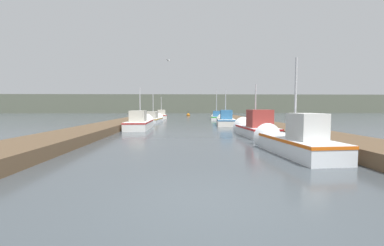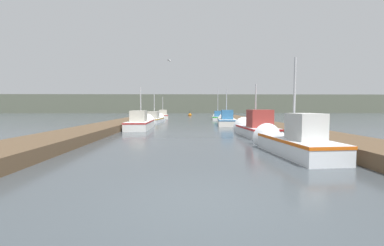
{
  "view_description": "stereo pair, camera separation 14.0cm",
  "coord_description": "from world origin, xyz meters",
  "views": [
    {
      "loc": [
        -0.43,
        -4.35,
        1.71
      ],
      "look_at": [
        0.07,
        10.59,
        0.77
      ],
      "focal_mm": 24.0,
      "sensor_mm": 36.0,
      "label": 1
    },
    {
      "loc": [
        -0.29,
        -4.36,
        1.71
      ],
      "look_at": [
        0.07,
        10.59,
        0.77
      ],
      "focal_mm": 24.0,
      "sensor_mm": 36.0,
      "label": 2
    }
  ],
  "objects": [
    {
      "name": "distant_shore_ridge",
      "position": [
        0.0,
        72.16,
        2.51
      ],
      "size": [
        120.0,
        16.0,
        5.03
      ],
      "color": "#565B4C",
      "rests_on": "ground_plane"
    },
    {
      "name": "mooring_piling_1",
      "position": [
        4.71,
        24.78,
        0.51
      ],
      "size": [
        0.28,
        0.28,
        1.01
      ],
      "color": "#473523",
      "rests_on": "ground_plane"
    },
    {
      "name": "dock_left",
      "position": [
        -6.01,
        16.0,
        0.24
      ],
      "size": [
        2.5,
        40.0,
        0.47
      ],
      "color": "brown",
      "rests_on": "ground_plane"
    },
    {
      "name": "fishing_boat_1",
      "position": [
        3.79,
        10.85,
        0.46
      ],
      "size": [
        1.75,
        4.67,
        3.47
      ],
      "rotation": [
        0.0,
        0.0,
        0.05
      ],
      "color": "silver",
      "rests_on": "ground_plane"
    },
    {
      "name": "fishing_boat_2",
      "position": [
        -3.86,
        16.43,
        0.43
      ],
      "size": [
        1.69,
        6.31,
        3.69
      ],
      "rotation": [
        0.0,
        0.0,
        0.01
      ],
      "color": "silver",
      "rests_on": "ground_plane"
    },
    {
      "name": "fishing_boat_3",
      "position": [
        3.58,
        20.09,
        0.44
      ],
      "size": [
        2.14,
        6.0,
        3.74
      ],
      "rotation": [
        0.0,
        0.0,
        -0.1
      ],
      "color": "silver",
      "rests_on": "ground_plane"
    },
    {
      "name": "fishing_boat_6",
      "position": [
        -3.75,
        34.11,
        0.41
      ],
      "size": [
        1.97,
        5.95,
        3.57
      ],
      "rotation": [
        0.0,
        0.0,
        0.1
      ],
      "color": "silver",
      "rests_on": "ground_plane"
    },
    {
      "name": "fishing_boat_5",
      "position": [
        3.94,
        29.54,
        0.37
      ],
      "size": [
        1.79,
        4.53,
        4.57
      ],
      "rotation": [
        0.0,
        0.0,
        -0.09
      ],
      "color": "silver",
      "rests_on": "ground_plane"
    },
    {
      "name": "seagull_lead",
      "position": [
        -1.59,
        16.28,
        5.37
      ],
      "size": [
        0.4,
        0.52,
        0.12
      ],
      "rotation": [
        0.0,
        0.0,
        0.99
      ],
      "color": "white"
    },
    {
      "name": "ground_plane",
      "position": [
        0.0,
        0.0,
        0.0
      ],
      "size": [
        200.0,
        200.0,
        0.0
      ],
      "color": "#3D4449"
    },
    {
      "name": "dock_right",
      "position": [
        6.01,
        16.0,
        0.24
      ],
      "size": [
        2.5,
        40.0,
        0.47
      ],
      "color": "brown",
      "rests_on": "ground_plane"
    },
    {
      "name": "channel_buoy",
      "position": [
        0.47,
        43.71,
        0.18
      ],
      "size": [
        0.64,
        0.64,
        1.14
      ],
      "color": "#BF6513",
      "rests_on": "ground_plane"
    },
    {
      "name": "mooring_piling_0",
      "position": [
        4.92,
        37.83,
        0.61
      ],
      "size": [
        0.27,
        0.27,
        1.21
      ],
      "color": "#473523",
      "rests_on": "ground_plane"
    },
    {
      "name": "fishing_boat_4",
      "position": [
        -3.79,
        24.6,
        0.37
      ],
      "size": [
        1.91,
        5.66,
        3.62
      ],
      "rotation": [
        0.0,
        0.0,
        -0.07
      ],
      "color": "silver",
      "rests_on": "ground_plane"
    },
    {
      "name": "mooring_piling_2",
      "position": [
        -4.72,
        36.02,
        0.53
      ],
      "size": [
        0.24,
        0.24,
        1.05
      ],
      "color": "#473523",
      "rests_on": "ground_plane"
    },
    {
      "name": "fishing_boat_0",
      "position": [
        3.59,
        4.92,
        0.45
      ],
      "size": [
        1.77,
        4.72,
        3.83
      ],
      "rotation": [
        0.0,
        0.0,
        0.08
      ],
      "color": "silver",
      "rests_on": "ground_plane"
    }
  ]
}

